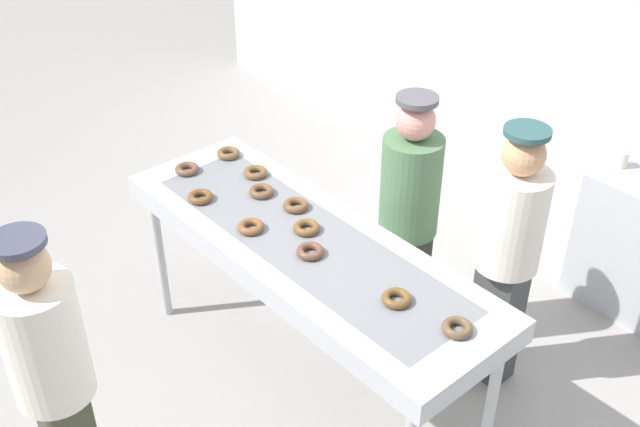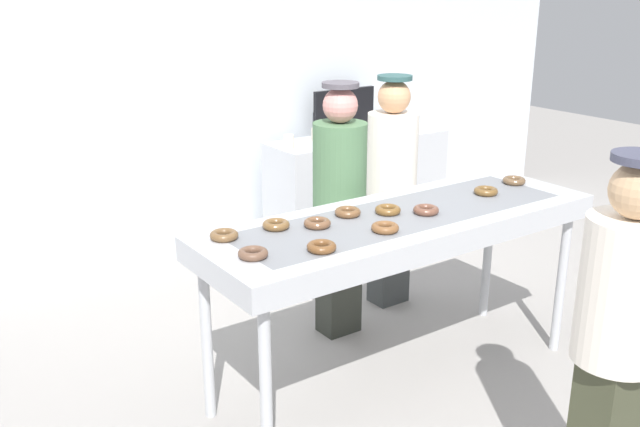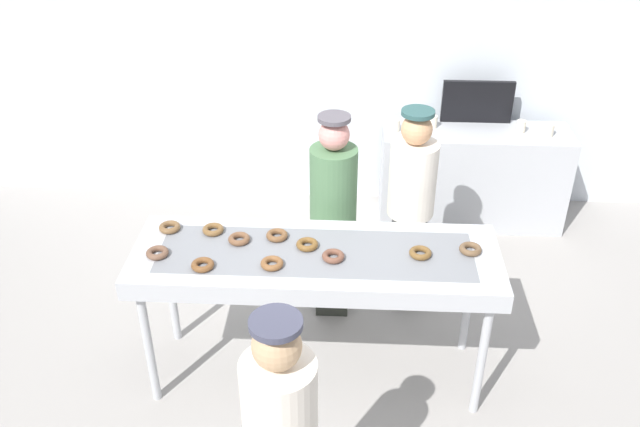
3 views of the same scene
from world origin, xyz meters
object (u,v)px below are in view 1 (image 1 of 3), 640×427
chocolate_donut_0 (457,328)px  paper_cup_0 (621,159)px  chocolate_donut_2 (261,191)px  worker_assistant (508,247)px  chocolate_donut_3 (200,197)px  worker_baker (408,213)px  chocolate_donut_4 (310,251)px  chocolate_donut_1 (396,299)px  chocolate_donut_10 (256,172)px  customer_waiting (52,372)px  chocolate_donut_6 (251,227)px  chocolate_donut_5 (228,153)px  chocolate_donut_7 (187,169)px  chocolate_donut_8 (307,228)px  fryer_conveyor (306,252)px  chocolate_donut_9 (296,205)px

chocolate_donut_0 → paper_cup_0: (-0.37, 1.96, -0.07)m
chocolate_donut_2 → worker_assistant: worker_assistant is taller
chocolate_donut_3 → worker_baker: (0.74, 0.86, -0.11)m
chocolate_donut_4 → worker_assistant: 1.05m
chocolate_donut_0 → chocolate_donut_3: size_ratio=1.00×
chocolate_donut_1 → paper_cup_0: (-0.06, 2.02, -0.07)m
chocolate_donut_3 → chocolate_donut_1: bearing=8.2°
chocolate_donut_10 → customer_waiting: customer_waiting is taller
chocolate_donut_4 → chocolate_donut_6: (-0.36, -0.09, 0.00)m
chocolate_donut_3 → chocolate_donut_5: (-0.29, 0.39, 0.00)m
chocolate_donut_10 → paper_cup_0: chocolate_donut_10 is taller
chocolate_donut_2 → chocolate_donut_10: bearing=151.8°
worker_baker → paper_cup_0: 1.43m
chocolate_donut_7 → worker_assistant: size_ratio=0.09×
chocolate_donut_8 → chocolate_donut_10: 0.63m
chocolate_donut_1 → worker_assistant: worker_assistant is taller
fryer_conveyor → chocolate_donut_2: bearing=169.1°
chocolate_donut_9 → chocolate_donut_10: bearing=173.9°
chocolate_donut_8 → chocolate_donut_1: bearing=-4.9°
worker_baker → customer_waiting: worker_baker is taller
customer_waiting → chocolate_donut_3: bearing=110.3°
chocolate_donut_4 → worker_baker: (-0.03, 0.74, -0.11)m
chocolate_donut_4 → customer_waiting: bearing=-98.5°
chocolate_donut_2 → chocolate_donut_9: size_ratio=1.00×
chocolate_donut_1 → chocolate_donut_2: size_ratio=1.00×
chocolate_donut_0 → chocolate_donut_7: 1.90m
chocolate_donut_4 → customer_waiting: size_ratio=0.09×
chocolate_donut_10 → worker_assistant: (1.30, 0.64, -0.12)m
chocolate_donut_4 → worker_assistant: (0.53, 0.90, -0.12)m
chocolate_donut_0 → chocolate_donut_6: 1.21m
chocolate_donut_4 → fryer_conveyor: bearing=150.3°
chocolate_donut_9 → chocolate_donut_3: bearing=-140.2°
chocolate_donut_9 → chocolate_donut_10: (-0.41, 0.04, 0.00)m
chocolate_donut_0 → chocolate_donut_4: (-0.83, -0.12, 0.00)m
chocolate_donut_0 → chocolate_donut_2: size_ratio=1.00×
worker_baker → worker_assistant: size_ratio=1.01×
fryer_conveyor → chocolate_donut_0: bearing=3.4°
worker_baker → chocolate_donut_4: bearing=76.1°
chocolate_donut_2 → paper_cup_0: size_ratio=1.32×
customer_waiting → chocolate_donut_5: bearing=113.0°
chocolate_donut_0 → chocolate_donut_9: bearing=175.7°
chocolate_donut_2 → paper_cup_0: 2.19m
fryer_conveyor → chocolate_donut_8: 0.12m
fryer_conveyor → chocolate_donut_3: 0.69m
chocolate_donut_3 → chocolate_donut_5: bearing=126.6°
chocolate_donut_8 → worker_assistant: size_ratio=0.09×
chocolate_donut_1 → worker_assistant: bearing=89.8°
worker_baker → customer_waiting: (-0.16, -2.01, 0.00)m
chocolate_donut_7 → paper_cup_0: size_ratio=1.32×
chocolate_donut_4 → chocolate_donut_8: size_ratio=1.00×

